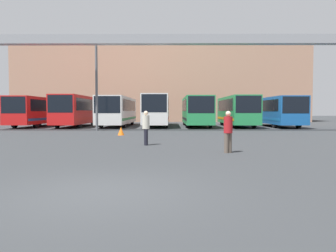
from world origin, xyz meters
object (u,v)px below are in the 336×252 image
object	(u,v)px
pedestrian_near_right	(228,131)
lamp_post	(96,79)
pedestrian_mid_left	(146,127)
bus_slot_5	(237,109)
bus_slot_3	(157,109)
bus_slot_0	(38,110)
traffic_cone	(121,131)
bus_slot_2	(118,110)
bus_slot_4	(196,110)
bus_slot_1	(76,109)
bus_slot_6	(277,110)

from	to	relation	value
pedestrian_near_right	lamp_post	xyz separation A→B (m)	(-8.34, 14.07, 3.38)
pedestrian_mid_left	bus_slot_5	bearing A→B (deg)	-31.53
bus_slot_3	pedestrian_mid_left	distance (m)	19.42
pedestrian_mid_left	lamp_post	bearing A→B (deg)	15.66
bus_slot_5	pedestrian_mid_left	bearing A→B (deg)	-113.66
bus_slot_0	traffic_cone	distance (m)	16.33
bus_slot_2	bus_slot_5	distance (m)	12.59
bus_slot_4	pedestrian_mid_left	xyz separation A→B (m)	(-3.93, -19.01, -0.89)
bus_slot_4	pedestrian_near_right	world-z (taller)	bus_slot_4
bus_slot_0	traffic_cone	xyz separation A→B (m)	(10.65, -12.30, -1.46)
bus_slot_0	bus_slot_1	distance (m)	4.20
lamp_post	bus_slot_5	bearing A→B (deg)	29.27
bus_slot_1	bus_slot_6	world-z (taller)	bus_slot_1
lamp_post	bus_slot_6	bearing A→B (deg)	22.75
bus_slot_6	pedestrian_near_right	size ratio (longest dim) A/B	6.19
bus_slot_4	bus_slot_0	bearing A→B (deg)	-178.83
bus_slot_3	bus_slot_5	distance (m)	8.42
bus_slot_3	traffic_cone	xyz separation A→B (m)	(-1.91, -13.03, -1.58)
bus_slot_4	traffic_cone	bearing A→B (deg)	-115.73
bus_slot_3	traffic_cone	distance (m)	13.27
bus_slot_5	bus_slot_6	xyz separation A→B (m)	(4.19, -0.08, -0.04)
bus_slot_2	traffic_cone	world-z (taller)	bus_slot_2
bus_slot_2	pedestrian_mid_left	bearing A→B (deg)	-77.12
bus_slot_2	bus_slot_3	xyz separation A→B (m)	(4.19, -0.04, 0.09)
bus_slot_6	pedestrian_mid_left	xyz separation A→B (m)	(-12.30, -18.43, -0.87)
bus_slot_2	bus_slot_3	world-z (taller)	bus_slot_3
bus_slot_5	traffic_cone	distance (m)	15.98
pedestrian_near_right	bus_slot_1	bearing A→B (deg)	90.36
pedestrian_near_right	lamp_post	world-z (taller)	lamp_post
bus_slot_1	lamp_post	world-z (taller)	lamp_post
pedestrian_near_right	traffic_cone	size ratio (longest dim) A/B	2.93
bus_slot_1	pedestrian_near_right	distance (m)	24.44
bus_slot_1	bus_slot_4	size ratio (longest dim) A/B	0.89
bus_slot_1	bus_slot_5	size ratio (longest dim) A/B	0.97
traffic_cone	lamp_post	world-z (taller)	lamp_post
bus_slot_0	lamp_post	size ratio (longest dim) A/B	1.37
bus_slot_0	pedestrian_near_right	distance (m)	26.98
pedestrian_near_right	traffic_cone	world-z (taller)	pedestrian_near_right
traffic_cone	bus_slot_5	bearing A→B (deg)	49.76
bus_slot_0	bus_slot_2	world-z (taller)	bus_slot_2
bus_slot_2	lamp_post	world-z (taller)	lamp_post
bus_slot_0	bus_slot_2	size ratio (longest dim) A/B	0.87
traffic_cone	lamp_post	bearing A→B (deg)	119.24
bus_slot_0	lamp_post	distance (m)	11.16
pedestrian_near_right	lamp_post	bearing A→B (deg)	91.36
bus_slot_3	lamp_post	world-z (taller)	lamp_post
traffic_cone	bus_slot_3	bearing A→B (deg)	81.67
bus_slot_2	lamp_post	distance (m)	8.59
bus_slot_5	pedestrian_mid_left	size ratio (longest dim) A/B	6.27
pedestrian_mid_left	bus_slot_4	bearing A→B (deg)	-19.54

